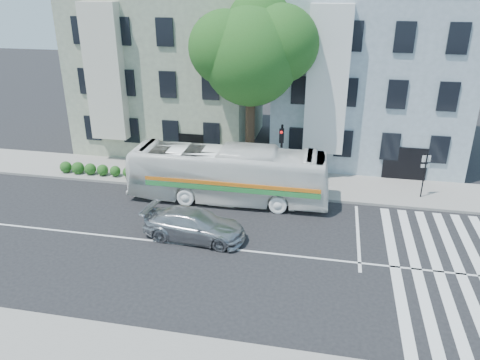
# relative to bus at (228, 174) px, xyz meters

# --- Properties ---
(ground) EXTENTS (120.00, 120.00, 0.00)m
(ground) POSITION_rel_bus_xyz_m (0.63, -5.20, -1.56)
(ground) COLOR black
(ground) RESTS_ON ground
(sidewalk_far) EXTENTS (80.00, 4.00, 0.15)m
(sidewalk_far) POSITION_rel_bus_xyz_m (0.63, 2.80, -1.48)
(sidewalk_far) COLOR gray
(sidewalk_far) RESTS_ON ground
(building_left) EXTENTS (12.00, 10.00, 11.00)m
(building_left) POSITION_rel_bus_xyz_m (-6.37, 9.80, 3.94)
(building_left) COLOR gray
(building_left) RESTS_ON ground
(building_right) EXTENTS (12.00, 10.00, 11.00)m
(building_right) POSITION_rel_bus_xyz_m (7.63, 9.80, 3.94)
(building_right) COLOR #8897A2
(building_right) RESTS_ON ground
(street_tree) EXTENTS (7.30, 5.90, 11.10)m
(street_tree) POSITION_rel_bus_xyz_m (0.69, 3.54, 6.27)
(street_tree) COLOR #2D2116
(street_tree) RESTS_ON ground
(bus) EXTENTS (2.79, 11.22, 3.11)m
(bus) POSITION_rel_bus_xyz_m (0.00, 0.00, 0.00)
(bus) COLOR white
(bus) RESTS_ON ground
(sedan) EXTENTS (2.38, 5.08, 1.44)m
(sedan) POSITION_rel_bus_xyz_m (-0.63, -4.52, -0.84)
(sedan) COLOR #B2B3B9
(sedan) RESTS_ON ground
(hedge) EXTENTS (8.54, 1.74, 0.70)m
(hedge) POSITION_rel_bus_xyz_m (-6.78, 1.60, -1.06)
(hedge) COLOR #2D551B
(hedge) RESTS_ON sidewalk_far
(traffic_signal) EXTENTS (0.42, 0.52, 4.03)m
(traffic_signal) POSITION_rel_bus_xyz_m (2.73, 1.81, 1.04)
(traffic_signal) COLOR black
(traffic_signal) RESTS_ON ground
(far_sign_pole) EXTENTS (0.47, 0.22, 2.65)m
(far_sign_pole) POSITION_rel_bus_xyz_m (10.72, 2.25, 0.26)
(far_sign_pole) COLOR black
(far_sign_pole) RESTS_ON sidewalk_far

